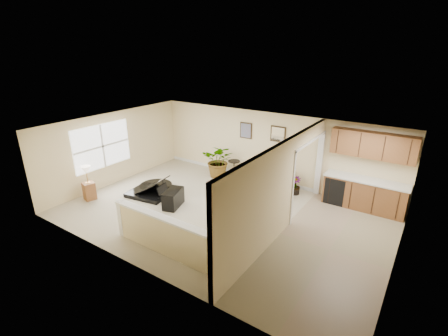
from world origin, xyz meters
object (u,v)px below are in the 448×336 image
Objects in this scene: piano at (151,179)px; palm_plant at (219,161)px; loveseat at (269,180)px; accent_table at (234,167)px; lamp_stand at (88,185)px; piano_bench at (173,198)px; small_plant at (295,187)px.

piano is 2.65m from palm_plant.
loveseat is 2.07m from palm_plant.
accent_table is (1.50, 2.71, -0.10)m from piano.
piano_bench is at bearing 23.54° from lamp_stand.
palm_plant is 2.96m from small_plant.
small_plant is at bearing 17.59° from loveseat.
accent_table reaches higher than small_plant.
piano is at bearing 165.46° from piano_bench.
loveseat is 2.66× the size of accent_table.
piano is at bearing -131.98° from loveseat.
loveseat reaches higher than accent_table.
small_plant reaches higher than piano_bench.
piano is 3.94m from loveseat.
accent_table is 1.06× the size of small_plant.
loveseat is (1.84, 2.78, 0.07)m from piano_bench.
piano reaches higher than piano_bench.
piano is 1.30m from piano_bench.
piano_bench is at bearing -85.63° from palm_plant.
small_plant is (0.88, 0.13, -0.08)m from loveseat.
piano_bench is 2.78m from lamp_stand.
palm_plant reaches higher than loveseat.
piano_bench is 1.32× the size of small_plant.
piano is at bearing 47.38° from lamp_stand.
loveseat is at bearing -8.96° from accent_table.
small_plant is at bearing 46.86° from piano_bench.
palm_plant reaches higher than lamp_stand.
lamp_stand reaches higher than small_plant.
accent_table is at bearing 52.01° from piano.
small_plant is at bearing -2.80° from accent_table.
piano_bench is 3.33m from loveseat.
loveseat is at bearing 29.73° from piano.
accent_table is 0.45× the size of palm_plant.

